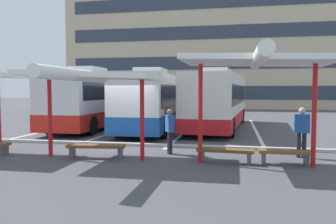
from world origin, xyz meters
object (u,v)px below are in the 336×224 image
Objects in this scene: coach_bus_2 at (219,101)px; waiting_shelter_1 at (91,77)px; waiting_shelter_2 at (257,62)px; coach_bus_1 at (156,102)px; bench_3 at (225,152)px; waiting_passenger_0 at (170,128)px; coach_bus_0 at (97,101)px; bench_2 at (96,148)px; waiting_passenger_1 at (302,129)px; bench_4 at (285,154)px.

waiting_shelter_1 is (-3.61, -10.28, 1.08)m from coach_bus_2.
waiting_shelter_2 reaches higher than waiting_shelter_1.
coach_bus_1 is 10.53m from waiting_shelter_2.
waiting_passenger_0 is at bearing 149.66° from bench_3.
coach_bus_0 reaches higher than coach_bus_2.
bench_2 is at bearing -179.71° from bench_3.
bench_3 is (4.30, 0.38, -2.37)m from waiting_shelter_1.
coach_bus_2 is 2.25× the size of waiting_shelter_1.
coach_bus_1 reaches higher than waiting_shelter_2.
bench_2 is at bearing -109.97° from coach_bus_2.
bench_3 is at bearing -151.15° from waiting_passenger_1.
waiting_passenger_1 reaches higher than bench_2.
coach_bus_1 is at bearing 89.88° from waiting_shelter_1.
waiting_shelter_1 is 4.93m from bench_3.
waiting_passenger_1 is (6.82, 1.41, 0.65)m from bench_2.
bench_3 is at bearing 158.46° from waiting_shelter_2.
waiting_shelter_2 is at bearing -81.15° from coach_bus_2.
waiting_shelter_2 is 2.74× the size of bench_3.
waiting_shelter_2 is at bearing -27.74° from waiting_passenger_0.
bench_2 is 0.40× the size of waiting_shelter_2.
bench_4 is (6.10, 0.11, -0.01)m from bench_2.
bench_3 is at bearing -85.97° from coach_bus_2.
coach_bus_0 reaches higher than bench_4.
waiting_passenger_1 is at bearing -47.06° from coach_bus_1.
coach_bus_0 is 7.40m from coach_bus_2.
bench_3 is 1.05× the size of waiting_passenger_1.
waiting_passenger_1 is (0.71, 1.29, 0.66)m from bench_4.
coach_bus_0 is at bearing 111.82° from waiting_shelter_1.
bench_2 is at bearing 90.00° from waiting_shelter_1.
waiting_passenger_1 is (2.51, 1.38, 0.65)m from bench_3.
waiting_shelter_2 is at bearing -3.66° from bench_2.
coach_bus_2 reaches higher than waiting_shelter_1.
coach_bus_0 is at bearing 138.01° from bench_4.
waiting_shelter_2 is 2.88× the size of waiting_passenger_1.
waiting_shelter_1 is at bearing -174.95° from bench_3.
coach_bus_0 is 9.81m from bench_2.
bench_3 is 1.80m from bench_4.
waiting_shelter_2 is (1.60, -10.26, 1.48)m from coach_bus_2.
bench_4 is 3.99m from waiting_passenger_0.
coach_bus_0 is 12.98m from waiting_shelter_2.
waiting_shelter_2 is 2.93m from bench_3.
waiting_shelter_2 is at bearing -60.18° from coach_bus_1.
coach_bus_0 is at bearing 144.36° from waiting_passenger_1.
waiting_shelter_2 reaches higher than bench_3.
coach_bus_1 is 2.17× the size of waiting_shelter_1.
waiting_passenger_0 is (2.31, 1.19, 0.59)m from bench_2.
bench_4 is at bearing -15.83° from waiting_passenger_0.
bench_4 is 1.62m from waiting_passenger_1.
waiting_passenger_1 reaches higher than bench_4.
bench_4 is 0.91× the size of waiting_passenger_1.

